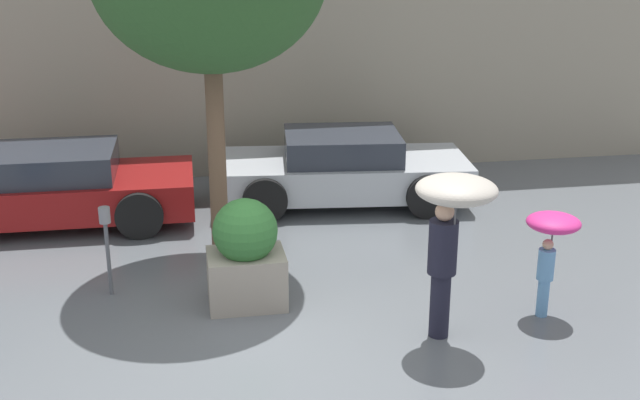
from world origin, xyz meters
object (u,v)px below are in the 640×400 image
person_adult (451,216)px  person_child (551,236)px  planter_box (246,254)px  parking_meter (106,232)px  parked_car_far (54,188)px

person_adult → person_child: bearing=74.9°
planter_box → parking_meter: bearing=161.2°
planter_box → parked_car_far: 4.31m
person_adult → parking_meter: size_ratio=1.65×
parked_car_far → parking_meter: 3.01m
planter_box → parking_meter: size_ratio=1.16×
parking_meter → planter_box: bearing=-18.8°
person_adult → person_child: (1.36, 0.37, -0.46)m
planter_box → person_adult: 2.58m
planter_box → person_child: planter_box is taller
person_child → person_adult: bearing=157.4°
planter_box → parked_car_far: (-2.66, 3.39, -0.09)m
planter_box → parked_car_far: size_ratio=0.31×
person_child → parked_car_far: 7.48m
person_adult → person_child: 1.48m
person_adult → planter_box: bearing=-151.6°
person_child → parking_meter: person_child is taller
parking_meter → parked_car_far: bearing=109.6°
planter_box → person_child: (3.46, -0.89, 0.34)m
person_adult → parked_car_far: bearing=-164.9°
person_adult → parking_meter: bearing=-146.5°
person_child → parked_car_far: size_ratio=0.29×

